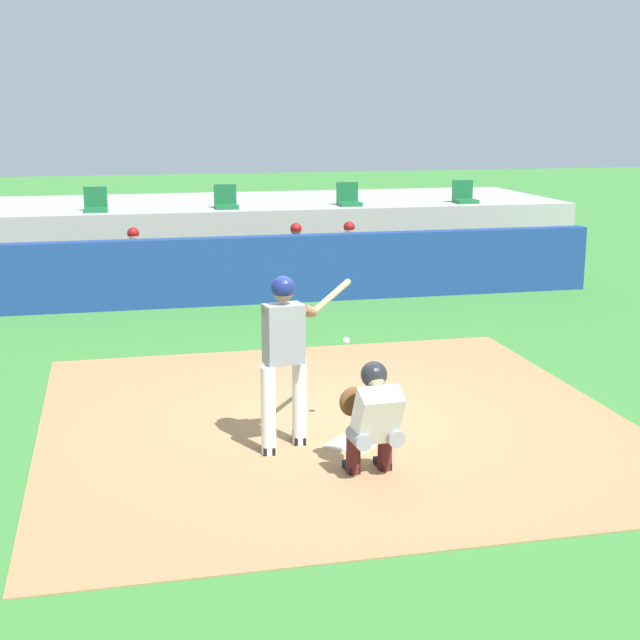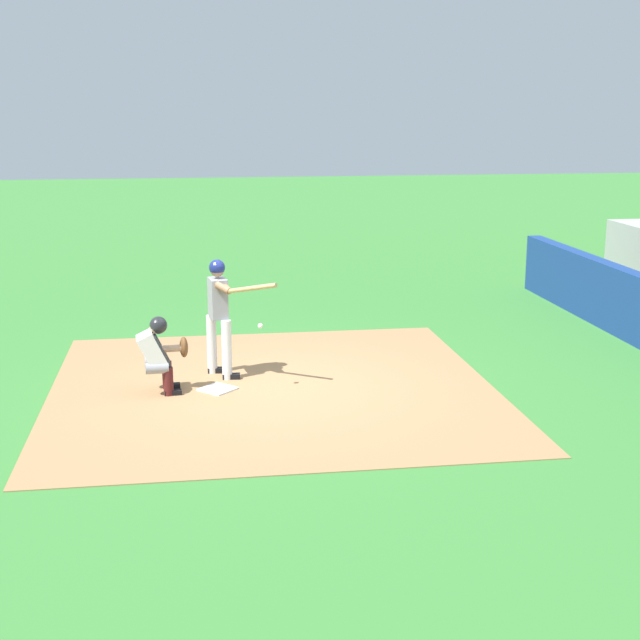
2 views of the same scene
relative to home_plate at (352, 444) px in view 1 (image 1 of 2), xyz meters
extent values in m
plane|color=#387A33|center=(0.00, 0.80, -0.02)|extent=(80.00, 80.00, 0.00)
cube|color=#9E754C|center=(0.00, 0.80, -0.02)|extent=(6.40, 6.40, 0.01)
cube|color=white|center=(0.00, 0.00, 0.00)|extent=(0.62, 0.62, 0.02)
cylinder|color=silver|center=(-0.88, -0.05, 0.44)|extent=(0.15, 0.15, 0.92)
cylinder|color=silver|center=(-0.52, 0.17, 0.44)|extent=(0.15, 0.15, 0.92)
cube|color=gray|center=(-0.70, 0.06, 1.20)|extent=(0.41, 0.30, 0.60)
sphere|color=#996B4C|center=(-0.70, 0.06, 1.63)|extent=(0.21, 0.21, 0.21)
sphere|color=navy|center=(-0.70, 0.06, 1.66)|extent=(0.24, 0.24, 0.24)
cylinder|color=#996B4C|center=(-0.63, 0.14, 1.41)|extent=(0.57, 0.24, 0.18)
cylinder|color=#996B4C|center=(-0.43, 0.13, 1.41)|extent=(0.23, 0.26, 0.17)
cylinder|color=tan|center=(-0.10, 0.53, 1.45)|extent=(0.59, 0.69, 0.24)
cube|color=black|center=(-0.87, 0.01, 0.02)|extent=(0.14, 0.27, 0.09)
cube|color=black|center=(-0.52, 0.23, 0.02)|extent=(0.14, 0.27, 0.09)
cylinder|color=gray|center=(-0.17, -0.87, 0.40)|extent=(0.18, 0.33, 0.16)
cylinder|color=#4C1919|center=(-0.18, -0.72, 0.19)|extent=(0.14, 0.14, 0.42)
cube|color=black|center=(-0.19, -0.66, 0.02)|extent=(0.13, 0.25, 0.08)
cylinder|color=gray|center=(0.15, -0.85, 0.40)|extent=(0.18, 0.33, 0.16)
cylinder|color=#4C1919|center=(0.14, -0.70, 0.19)|extent=(0.14, 0.14, 0.42)
cube|color=black|center=(0.13, -0.64, 0.02)|extent=(0.13, 0.25, 0.08)
cube|color=white|center=(-0.01, -0.91, 0.62)|extent=(0.43, 0.46, 0.57)
cube|color=#2D2D33|center=(-0.02, -0.79, 0.62)|extent=(0.40, 0.28, 0.45)
sphere|color=tan|center=(-0.01, -0.83, 0.96)|extent=(0.21, 0.21, 0.21)
sphere|color=#232328|center=(-0.01, -0.81, 0.98)|extent=(0.25, 0.25, 0.25)
cylinder|color=tan|center=(-0.06, -0.68, 0.62)|extent=(0.13, 0.46, 0.10)
ellipsoid|color=brown|center=(-0.12, -0.46, 0.62)|extent=(0.29, 0.14, 0.30)
sphere|color=white|center=(0.09, 0.63, 0.94)|extent=(0.07, 0.07, 0.07)
cube|color=navy|center=(0.00, 7.30, 0.58)|extent=(13.00, 0.30, 1.20)
cube|color=olive|center=(0.00, 8.30, 0.20)|extent=(11.80, 0.44, 0.45)
cylinder|color=#939399|center=(-2.07, 8.05, 0.47)|extent=(0.15, 0.40, 0.15)
cylinder|color=#939399|center=(-2.07, 7.85, 0.20)|extent=(0.13, 0.13, 0.45)
cube|color=maroon|center=(-2.07, 7.80, 0.02)|extent=(0.11, 0.24, 0.08)
cylinder|color=#939399|center=(-1.81, 8.05, 0.47)|extent=(0.15, 0.40, 0.15)
cylinder|color=#939399|center=(-1.81, 7.85, 0.20)|extent=(0.13, 0.13, 0.45)
cube|color=maroon|center=(-1.81, 7.80, 0.02)|extent=(0.11, 0.24, 0.08)
cube|color=white|center=(-1.94, 8.27, 0.74)|extent=(0.36, 0.22, 0.54)
sphere|color=beige|center=(-1.94, 8.27, 1.13)|extent=(0.20, 0.20, 0.20)
sphere|color=maroon|center=(-1.94, 8.27, 1.17)|extent=(0.22, 0.22, 0.22)
cylinder|color=beige|center=(-2.14, 8.13, 0.63)|extent=(0.09, 0.41, 0.22)
cylinder|color=beige|center=(-1.74, 8.13, 0.63)|extent=(0.09, 0.41, 0.22)
cylinder|color=#939399|center=(0.95, 8.05, 0.47)|extent=(0.15, 0.40, 0.15)
cylinder|color=#939399|center=(0.95, 7.85, 0.20)|extent=(0.13, 0.13, 0.45)
cube|color=maroon|center=(0.95, 7.80, 0.02)|extent=(0.11, 0.24, 0.08)
cylinder|color=#939399|center=(1.21, 8.05, 0.47)|extent=(0.15, 0.40, 0.15)
cylinder|color=#939399|center=(1.21, 7.85, 0.20)|extent=(0.13, 0.13, 0.45)
cube|color=maroon|center=(1.21, 7.80, 0.02)|extent=(0.11, 0.24, 0.08)
cube|color=white|center=(1.08, 8.27, 0.74)|extent=(0.36, 0.22, 0.54)
sphere|color=brown|center=(1.08, 8.27, 1.13)|extent=(0.20, 0.20, 0.20)
sphere|color=maroon|center=(1.08, 8.27, 1.17)|extent=(0.22, 0.22, 0.22)
cylinder|color=brown|center=(0.88, 8.13, 0.63)|extent=(0.09, 0.41, 0.22)
cylinder|color=brown|center=(1.28, 8.13, 0.63)|extent=(0.09, 0.41, 0.22)
cylinder|color=#939399|center=(1.99, 8.05, 0.47)|extent=(0.15, 0.40, 0.15)
cylinder|color=#939399|center=(1.99, 7.85, 0.20)|extent=(0.13, 0.13, 0.45)
cube|color=maroon|center=(1.99, 7.80, 0.02)|extent=(0.11, 0.24, 0.08)
cylinder|color=#939399|center=(2.25, 8.05, 0.47)|extent=(0.15, 0.40, 0.15)
cylinder|color=#939399|center=(2.25, 7.85, 0.20)|extent=(0.13, 0.13, 0.45)
cube|color=maroon|center=(2.25, 7.80, 0.02)|extent=(0.11, 0.24, 0.08)
cube|color=white|center=(2.12, 8.27, 0.74)|extent=(0.36, 0.22, 0.54)
sphere|color=beige|center=(2.12, 8.27, 1.13)|extent=(0.20, 0.20, 0.20)
sphere|color=maroon|center=(2.12, 8.27, 1.17)|extent=(0.22, 0.22, 0.22)
cylinder|color=beige|center=(1.92, 8.13, 0.63)|extent=(0.09, 0.41, 0.22)
cylinder|color=beige|center=(2.32, 8.13, 0.63)|extent=(0.09, 0.41, 0.22)
cube|color=#9E9E99|center=(0.00, 11.70, 0.68)|extent=(15.00, 4.40, 1.40)
cube|color=#196033|center=(-2.60, 10.10, 1.42)|extent=(0.46, 0.46, 0.08)
cube|color=#196033|center=(-2.60, 10.30, 1.66)|extent=(0.46, 0.06, 0.40)
cube|color=#196033|center=(0.00, 10.10, 1.42)|extent=(0.46, 0.46, 0.08)
cube|color=#196033|center=(0.00, 10.30, 1.66)|extent=(0.46, 0.06, 0.40)
cube|color=#196033|center=(2.60, 10.10, 1.42)|extent=(0.46, 0.46, 0.08)
cube|color=#196033|center=(2.60, 10.30, 1.66)|extent=(0.46, 0.06, 0.40)
cube|color=#196033|center=(5.20, 10.10, 1.42)|extent=(0.46, 0.46, 0.08)
cube|color=#196033|center=(5.20, 10.30, 1.66)|extent=(0.46, 0.06, 0.40)
camera|label=1|loc=(-2.31, -8.63, 3.38)|focal=51.48mm
camera|label=2|loc=(12.47, -0.35, 3.99)|focal=50.33mm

